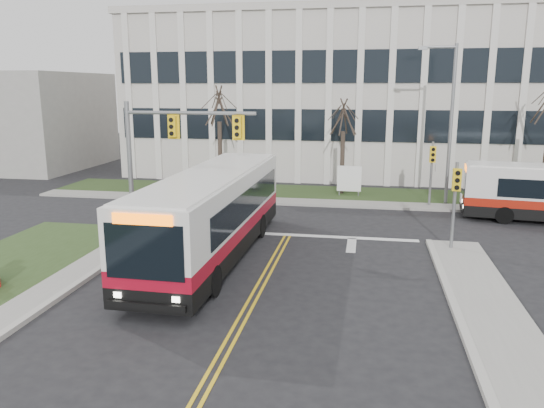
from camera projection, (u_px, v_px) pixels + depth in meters
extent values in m
plane|color=black|center=(251.00, 303.00, 17.12)|extent=(120.00, 120.00, 0.00)
cube|color=#9E9B93|center=(390.00, 206.00, 30.86)|extent=(44.00, 1.60, 0.14)
cube|color=#2C401B|center=(389.00, 196.00, 33.55)|extent=(44.00, 5.00, 0.12)
cube|color=#BCB6AE|center=(387.00, 97.00, 43.80)|extent=(40.00, 16.00, 12.00)
cube|color=#9E9B93|center=(21.00, 120.00, 45.71)|extent=(12.00, 12.00, 8.00)
cylinder|color=slate|center=(130.00, 169.00, 24.63)|extent=(0.22, 0.22, 6.20)
cylinder|color=slate|center=(190.00, 113.00, 23.55)|extent=(6.00, 0.16, 0.16)
cube|color=yellow|center=(172.00, 126.00, 23.67)|extent=(0.34, 0.24, 0.92)
cube|color=yellow|center=(238.00, 127.00, 23.16)|extent=(0.34, 0.24, 0.92)
cylinder|color=slate|center=(454.00, 207.00, 22.21)|extent=(0.14, 0.14, 3.80)
cube|color=yellow|center=(457.00, 180.00, 21.75)|extent=(0.34, 0.24, 0.92)
cylinder|color=slate|center=(431.00, 175.00, 30.38)|extent=(0.14, 0.14, 3.80)
cube|color=yellow|center=(433.00, 154.00, 29.92)|extent=(0.34, 0.24, 0.92)
cylinder|color=slate|center=(451.00, 127.00, 30.29)|extent=(0.20, 0.20, 9.20)
cylinder|color=slate|center=(440.00, 47.00, 29.50)|extent=(1.80, 0.14, 0.14)
cube|color=slate|center=(423.00, 48.00, 29.66)|extent=(0.50, 0.25, 0.18)
cylinder|color=slate|center=(339.00, 189.00, 33.51)|extent=(0.08, 0.08, 1.00)
cylinder|color=slate|center=(358.00, 190.00, 33.30)|extent=(0.08, 0.08, 1.00)
cube|color=white|center=(349.00, 179.00, 33.26)|extent=(1.50, 0.12, 1.60)
cylinder|color=#42352B|center=(220.00, 157.00, 34.96)|extent=(0.28, 0.28, 4.62)
cylinder|color=#42352B|center=(342.00, 163.00, 33.83)|extent=(0.28, 0.28, 4.09)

